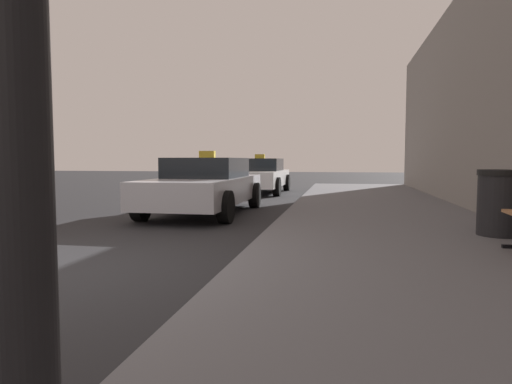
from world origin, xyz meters
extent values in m
plane|color=#232326|center=(0.00, 0.00, 0.00)|extent=(80.00, 80.00, 0.00)
cube|color=#5B5B60|center=(4.00, 0.00, 0.07)|extent=(4.00, 32.00, 0.15)
cylinder|color=black|center=(5.37, 2.57, 0.58)|extent=(0.61, 0.61, 0.86)
cylinder|color=black|center=(5.37, 2.57, 1.05)|extent=(0.64, 0.64, 0.08)
cube|color=#B7B7BF|center=(0.09, 5.45, 0.54)|extent=(1.76, 4.55, 0.55)
cube|color=black|center=(0.09, 5.68, 1.04)|extent=(1.55, 2.05, 0.45)
cube|color=yellow|center=(0.09, 5.68, 1.35)|extent=(0.36, 0.14, 0.16)
cylinder|color=black|center=(0.96, 3.99, 0.32)|extent=(0.22, 0.64, 0.64)
cylinder|color=black|center=(-0.79, 3.99, 0.32)|extent=(0.22, 0.64, 0.64)
cylinder|color=black|center=(0.96, 6.91, 0.32)|extent=(0.22, 0.64, 0.64)
cylinder|color=black|center=(-0.79, 6.91, 0.32)|extent=(0.22, 0.64, 0.64)
cube|color=white|center=(0.15, 11.91, 0.54)|extent=(1.74, 4.33, 0.55)
cube|color=black|center=(0.15, 12.13, 1.04)|extent=(1.53, 1.95, 0.45)
cube|color=yellow|center=(0.15, 12.13, 1.35)|extent=(0.36, 0.14, 0.16)
cylinder|color=black|center=(1.03, 10.53, 0.32)|extent=(0.22, 0.64, 0.64)
cylinder|color=black|center=(-0.72, 10.53, 0.32)|extent=(0.22, 0.64, 0.64)
cylinder|color=black|center=(1.03, 13.30, 0.32)|extent=(0.22, 0.64, 0.64)
cylinder|color=black|center=(-0.72, 13.30, 0.32)|extent=(0.22, 0.64, 0.64)
camera|label=1|loc=(3.13, -4.26, 1.23)|focal=31.25mm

